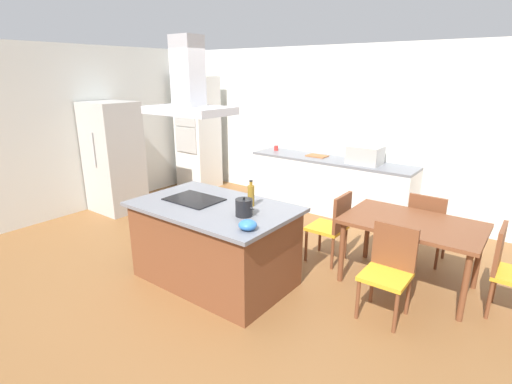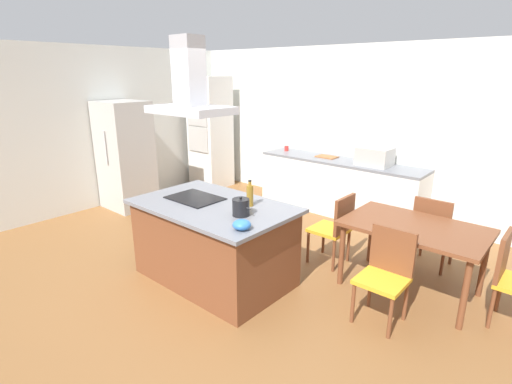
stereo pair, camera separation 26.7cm
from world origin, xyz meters
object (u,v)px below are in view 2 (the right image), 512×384
at_px(tea_kettle, 241,207).
at_px(chair_at_left_end, 336,225).
at_px(chair_facing_back_wall, 433,228).
at_px(coffee_mug_red, 287,148).
at_px(range_hood, 190,89).
at_px(cutting_board, 327,157).
at_px(wall_oven_stack, 210,132).
at_px(countertop_microwave, 374,156).
at_px(refrigerator, 126,156).
at_px(chair_facing_island, 386,270).
at_px(mixing_bowl, 242,225).
at_px(cooktop, 195,198).
at_px(olive_oil_bottle, 250,195).
at_px(dining_table, 414,233).

xyz_separation_m(tea_kettle, chair_at_left_end, (0.38, 1.26, -0.48)).
height_order(tea_kettle, chair_facing_back_wall, tea_kettle).
distance_m(coffee_mug_red, range_hood, 3.28).
xyz_separation_m(cutting_board, wall_oven_stack, (-2.56, -0.28, 0.19)).
relative_size(countertop_microwave, wall_oven_stack, 0.23).
height_order(refrigerator, chair_facing_back_wall, refrigerator).
xyz_separation_m(tea_kettle, refrigerator, (-3.45, 0.81, -0.08)).
bearing_deg(tea_kettle, cutting_board, 105.15).
relative_size(refrigerator, chair_facing_island, 2.04).
distance_m(countertop_microwave, coffee_mug_red, 1.71).
bearing_deg(range_hood, tea_kettle, -4.07).
relative_size(mixing_bowl, wall_oven_stack, 0.08).
relative_size(cooktop, chair_facing_back_wall, 0.67).
bearing_deg(chair_facing_back_wall, wall_oven_stack, 170.57).
bearing_deg(refrigerator, chair_at_left_end, 6.69).
height_order(refrigerator, chair_at_left_end, refrigerator).
bearing_deg(chair_at_left_end, mixing_bowl, -94.64).
bearing_deg(cutting_board, wall_oven_stack, -173.68).
distance_m(cooktop, chair_at_left_end, 1.71).
relative_size(tea_kettle, countertop_microwave, 0.45).
relative_size(cutting_board, wall_oven_stack, 0.15).
xyz_separation_m(cooktop, coffee_mug_red, (-0.89, 2.94, 0.04)).
height_order(cooktop, wall_oven_stack, wall_oven_stack).
xyz_separation_m(mixing_bowl, cutting_board, (-1.06, 3.25, -0.04)).
xyz_separation_m(coffee_mug_red, chair_facing_island, (2.95, -2.40, -0.44)).
bearing_deg(refrigerator, range_hood, -15.75).
bearing_deg(olive_oil_bottle, cooktop, -160.79).
distance_m(olive_oil_bottle, chair_at_left_end, 1.22).
height_order(countertop_microwave, cutting_board, countertop_microwave).
xyz_separation_m(tea_kettle, mixing_bowl, (0.25, -0.26, -0.04)).
bearing_deg(range_hood, chair_facing_back_wall, 42.27).
bearing_deg(mixing_bowl, chair_facing_island, 39.54).
distance_m(refrigerator, chair_facing_island, 4.77).
relative_size(countertop_microwave, refrigerator, 0.27).
xyz_separation_m(cooktop, countertop_microwave, (0.82, 2.88, 0.13)).
distance_m(olive_oil_bottle, countertop_microwave, 2.66).
height_order(mixing_bowl, wall_oven_stack, wall_oven_stack).
xyz_separation_m(countertop_microwave, cutting_board, (-0.86, 0.05, -0.13)).
relative_size(tea_kettle, coffee_mug_red, 2.48).
bearing_deg(cooktop, mixing_bowl, -17.25).
bearing_deg(coffee_mug_red, chair_facing_island, -39.09).
bearing_deg(dining_table, wall_oven_stack, 162.85).
bearing_deg(chair_at_left_end, dining_table, -0.00).
bearing_deg(dining_table, range_hood, -149.64).
height_order(cutting_board, dining_table, cutting_board).
bearing_deg(cooktop, wall_oven_stack, 134.55).
distance_m(cooktop, mixing_bowl, 1.07).
distance_m(mixing_bowl, chair_facing_back_wall, 2.46).
bearing_deg(chair_at_left_end, tea_kettle, -106.65).
relative_size(tea_kettle, chair_facing_back_wall, 0.25).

